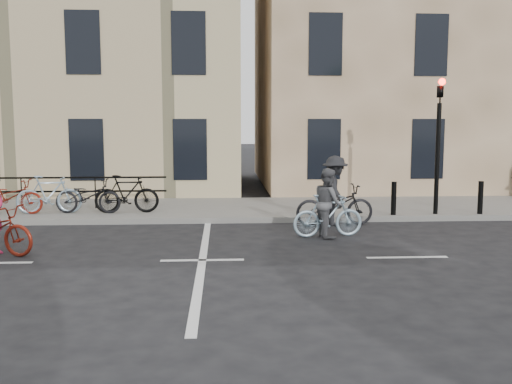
{
  "coord_description": "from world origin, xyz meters",
  "views": [
    {
      "loc": [
        0.42,
        -10.74,
        2.63
      ],
      "look_at": [
        1.13,
        1.78,
        1.1
      ],
      "focal_mm": 40.0,
      "sensor_mm": 36.0,
      "label": 1
    }
  ],
  "objects": [
    {
      "name": "cyclist_dark",
      "position": [
        3.26,
        3.58,
        0.71
      ],
      "size": [
        2.07,
        1.21,
        1.79
      ],
      "rotation": [
        0.0,
        0.0,
        1.66
      ],
      "color": "black",
      "rests_on": "ground"
    },
    {
      "name": "sidewalk",
      "position": [
        -4.0,
        6.0,
        0.07
      ],
      "size": [
        46.0,
        4.0,
        0.15
      ],
      "primitive_type": "cube",
      "color": "slate",
      "rests_on": "ground"
    },
    {
      "name": "bollard_west",
      "position": [
        7.4,
        4.25,
        0.6
      ],
      "size": [
        0.14,
        0.14,
        0.9
      ],
      "primitive_type": "cylinder",
      "color": "black",
      "rests_on": "sidewalk"
    },
    {
      "name": "traffic_light",
      "position": [
        6.2,
        4.34,
        2.45
      ],
      "size": [
        0.18,
        0.3,
        3.9
      ],
      "color": "black",
      "rests_on": "sidewalk"
    },
    {
      "name": "ground",
      "position": [
        0.0,
        0.0,
        0.0
      ],
      "size": [
        120.0,
        120.0,
        0.0
      ],
      "primitive_type": "plane",
      "color": "black",
      "rests_on": "ground"
    },
    {
      "name": "parked_bikes",
      "position": [
        -4.92,
        5.04,
        0.65
      ],
      "size": [
        7.25,
        1.23,
        1.05
      ],
      "color": "black",
      "rests_on": "sidewalk"
    },
    {
      "name": "cyclist_grey",
      "position": [
        2.82,
        2.11,
        0.65
      ],
      "size": [
        1.7,
        0.85,
        1.6
      ],
      "rotation": [
        0.0,
        0.0,
        1.71
      ],
      "color": "#96B2C5",
      "rests_on": "ground"
    },
    {
      "name": "bollard_east",
      "position": [
        5.0,
        4.25,
        0.6
      ],
      "size": [
        0.14,
        0.14,
        0.9
      ],
      "primitive_type": "cylinder",
      "color": "black",
      "rests_on": "sidewalk"
    },
    {
      "name": "building_east",
      "position": [
        9.0,
        13.0,
        6.15
      ],
      "size": [
        14.0,
        10.0,
        12.0
      ],
      "primitive_type": "cube",
      "color": "#A18461",
      "rests_on": "sidewalk"
    }
  ]
}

